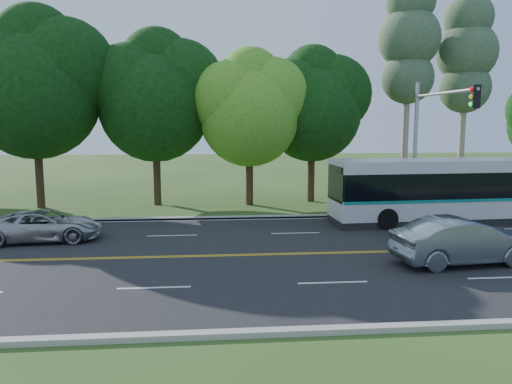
{
  "coord_description": "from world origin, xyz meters",
  "views": [
    {
      "loc": [
        -4.22,
        -18.22,
        4.99
      ],
      "look_at": [
        -2.41,
        2.0,
        2.12
      ],
      "focal_mm": 35.0,
      "sensor_mm": 36.0,
      "label": 1
    }
  ],
  "objects": [
    {
      "name": "ground",
      "position": [
        0.0,
        0.0,
        0.0
      ],
      "size": [
        120.0,
        120.0,
        0.0
      ],
      "primitive_type": "plane",
      "color": "#2A4617",
      "rests_on": "ground"
    },
    {
      "name": "road",
      "position": [
        0.0,
        0.0,
        0.01
      ],
      "size": [
        60.0,
        14.0,
        0.02
      ],
      "primitive_type": "cube",
      "color": "black",
      "rests_on": "ground"
    },
    {
      "name": "curb_north",
      "position": [
        0.0,
        7.15,
        0.07
      ],
      "size": [
        60.0,
        0.3,
        0.15
      ],
      "primitive_type": "cube",
      "color": "#ABA79A",
      "rests_on": "ground"
    },
    {
      "name": "curb_south",
      "position": [
        0.0,
        -7.15,
        0.07
      ],
      "size": [
        60.0,
        0.3,
        0.15
      ],
      "primitive_type": "cube",
      "color": "#ABA79A",
      "rests_on": "ground"
    },
    {
      "name": "grass_verge",
      "position": [
        0.0,
        9.0,
        0.05
      ],
      "size": [
        60.0,
        4.0,
        0.1
      ],
      "primitive_type": "cube",
      "color": "#2A4617",
      "rests_on": "ground"
    },
    {
      "name": "lane_markings",
      "position": [
        -0.09,
        0.0,
        0.02
      ],
      "size": [
        57.6,
        13.82,
        0.0
      ],
      "color": "gold",
      "rests_on": "road"
    },
    {
      "name": "tree_row",
      "position": [
        -5.15,
        12.13,
        6.73
      ],
      "size": [
        44.7,
        9.1,
        13.84
      ],
      "color": "#2F1F15",
      "rests_on": "ground"
    },
    {
      "name": "bougainvillea_hedge",
      "position": [
        7.18,
        8.15,
        0.72
      ],
      "size": [
        9.5,
        2.25,
        1.5
      ],
      "color": "maroon",
      "rests_on": "ground"
    },
    {
      "name": "traffic_signal",
      "position": [
        6.49,
        5.4,
        4.67
      ],
      "size": [
        0.42,
        6.1,
        7.0
      ],
      "color": "#96999E",
      "rests_on": "ground"
    },
    {
      "name": "transit_bus",
      "position": [
        7.63,
        5.29,
        1.58
      ],
      "size": [
        12.13,
        3.25,
        3.14
      ],
      "rotation": [
        0.0,
        0.0,
        0.05
      ],
      "color": "silver",
      "rests_on": "road"
    },
    {
      "name": "sedan",
      "position": [
        4.56,
        -1.87,
        0.84
      ],
      "size": [
        5.12,
        2.28,
        1.63
      ],
      "primitive_type": "imported",
      "rotation": [
        0.0,
        0.0,
        1.68
      ],
      "color": "slate",
      "rests_on": "road"
    },
    {
      "name": "suv",
      "position": [
        -11.26,
        3.0,
        0.66
      ],
      "size": [
        4.78,
        2.52,
        1.28
      ],
      "primitive_type": "imported",
      "rotation": [
        0.0,
        0.0,
        1.66
      ],
      "color": "#AEAFB2",
      "rests_on": "road"
    }
  ]
}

